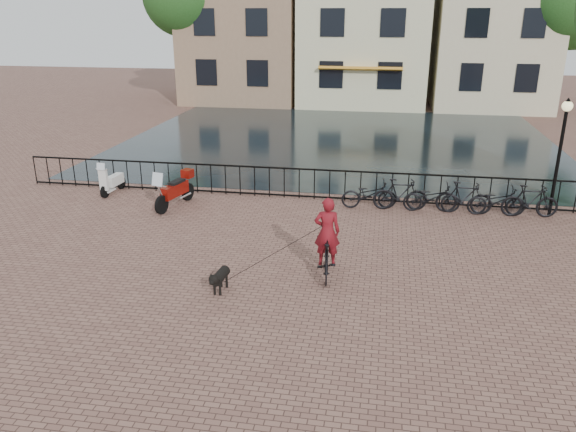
% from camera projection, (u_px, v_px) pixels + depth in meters
% --- Properties ---
extents(ground, '(100.00, 100.00, 0.00)m').
position_uv_depth(ground, '(262.00, 324.00, 11.06)').
color(ground, brown).
rests_on(ground, ground).
extents(canal_water, '(20.00, 20.00, 0.00)m').
position_uv_depth(canal_water, '(339.00, 139.00, 27.07)').
color(canal_water, black).
rests_on(canal_water, ground).
extents(railing, '(20.00, 0.05, 1.02)m').
position_uv_depth(railing, '(314.00, 184.00, 18.29)').
color(railing, black).
rests_on(railing, ground).
extents(canal_house_left, '(7.50, 9.00, 12.80)m').
position_uv_depth(canal_house_left, '(247.00, 2.00, 37.84)').
color(canal_house_left, '#85664D').
rests_on(canal_house_left, ground).
extents(canal_house_mid, '(8.00, 9.50, 11.80)m').
position_uv_depth(canal_house_mid, '(366.00, 10.00, 36.72)').
color(canal_house_mid, beige).
rests_on(canal_house_mid, ground).
extents(tree_far_right, '(4.76, 4.76, 8.76)m').
position_uv_depth(tree_far_right, '(568.00, 1.00, 31.93)').
color(tree_far_right, black).
rests_on(tree_far_right, ground).
extents(lamp_post, '(0.30, 0.30, 3.45)m').
position_uv_depth(lamp_post, '(562.00, 138.00, 16.12)').
color(lamp_post, black).
rests_on(lamp_post, ground).
extents(cyclist, '(0.75, 1.69, 2.25)m').
position_uv_depth(cyclist, '(327.00, 243.00, 12.78)').
color(cyclist, black).
rests_on(cyclist, ground).
extents(dog, '(0.36, 0.89, 0.58)m').
position_uv_depth(dog, '(220.00, 279.00, 12.29)').
color(dog, black).
rests_on(dog, ground).
extents(motorcycle, '(0.88, 1.93, 1.34)m').
position_uv_depth(motorcycle, '(174.00, 186.00, 17.51)').
color(motorcycle, maroon).
rests_on(motorcycle, ground).
extents(scooter, '(0.49, 1.35, 1.22)m').
position_uv_depth(scooter, '(112.00, 176.00, 18.86)').
color(scooter, silver).
rests_on(scooter, ground).
extents(parked_bike_0, '(1.79, 0.86, 0.90)m').
position_uv_depth(parked_bike_0, '(369.00, 194.00, 17.46)').
color(parked_bike_0, black).
rests_on(parked_bike_0, ground).
extents(parked_bike_1, '(1.70, 0.63, 1.00)m').
position_uv_depth(parked_bike_1, '(400.00, 194.00, 17.29)').
color(parked_bike_1, black).
rests_on(parked_bike_1, ground).
extents(parked_bike_2, '(1.75, 0.70, 0.90)m').
position_uv_depth(parked_bike_2, '(432.00, 198.00, 17.16)').
color(parked_bike_2, black).
rests_on(parked_bike_2, ground).
extents(parked_bike_3, '(1.68, 0.53, 1.00)m').
position_uv_depth(parked_bike_3, '(464.00, 198.00, 16.99)').
color(parked_bike_3, black).
rests_on(parked_bike_3, ground).
extents(parked_bike_4, '(1.76, 0.73, 0.90)m').
position_uv_depth(parked_bike_4, '(496.00, 201.00, 16.85)').
color(parked_bike_4, black).
rests_on(parked_bike_4, ground).
extents(parked_bike_5, '(1.70, 0.60, 1.00)m').
position_uv_depth(parked_bike_5, '(530.00, 201.00, 16.68)').
color(parked_bike_5, black).
rests_on(parked_bike_5, ground).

